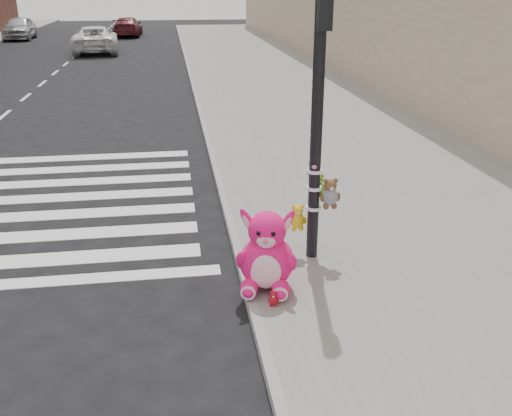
{
  "coord_description": "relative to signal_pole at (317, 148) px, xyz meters",
  "views": [
    {
      "loc": [
        0.69,
        -5.52,
        3.88
      ],
      "look_at": [
        1.84,
        2.26,
        0.75
      ],
      "focal_mm": 40.0,
      "sensor_mm": 36.0,
      "label": 1
    }
  ],
  "objects": [
    {
      "name": "pink_bunny",
      "position": [
        -0.83,
        -0.84,
        -1.18
      ],
      "size": [
        0.85,
        0.94,
        1.12
      ],
      "rotation": [
        0.0,
        0.0,
        -0.24
      ],
      "color": "#FF1575",
      "rests_on": "sidewalk_near"
    },
    {
      "name": "car_silver_deep",
      "position": [
        -12.42,
        37.33,
        -0.98
      ],
      "size": [
        2.04,
        4.72,
        1.59
      ],
      "primitive_type": "imported",
      "rotation": [
        0.0,
        0.0,
        0.04
      ],
      "color": "silver",
      "rests_on": "ground"
    },
    {
      "name": "car_maroon_near",
      "position": [
        -4.89,
        38.64,
        -1.08
      ],
      "size": [
        2.09,
        4.85,
        1.39
      ],
      "primitive_type": "imported",
      "rotation": [
        0.0,
        0.0,
        3.11
      ],
      "color": "#551820",
      "rests_on": "ground"
    },
    {
      "name": "ground",
      "position": [
        -2.62,
        -1.81,
        -1.77
      ],
      "size": [
        120.0,
        120.0,
        0.0
      ],
      "primitive_type": "plane",
      "color": "black",
      "rests_on": "ground"
    },
    {
      "name": "curb_edge",
      "position": [
        -1.07,
        8.19,
        -1.7
      ],
      "size": [
        0.12,
        80.0,
        0.15
      ],
      "primitive_type": "cube",
      "color": "gray",
      "rests_on": "ground"
    },
    {
      "name": "red_teddy",
      "position": [
        -0.82,
        -1.31,
        -1.53
      ],
      "size": [
        0.15,
        0.12,
        0.2
      ],
      "primitive_type": null,
      "rotation": [
        0.0,
        0.0,
        -0.19
      ],
      "color": "#B0111D",
      "rests_on": "sidewalk_near"
    },
    {
      "name": "sidewalk_near",
      "position": [
        2.38,
        8.19,
        -1.7
      ],
      "size": [
        7.0,
        80.0,
        0.14
      ],
      "primitive_type": "cube",
      "color": "slate",
      "rests_on": "ground"
    },
    {
      "name": "car_white_near",
      "position": [
        -6.12,
        28.04,
        -1.02
      ],
      "size": [
        2.91,
        5.59,
        1.5
      ],
      "primitive_type": "imported",
      "rotation": [
        0.0,
        0.0,
        3.22
      ],
      "color": "silver",
      "rests_on": "ground"
    },
    {
      "name": "signal_pole",
      "position": [
        0.0,
        0.0,
        0.0
      ],
      "size": [
        0.71,
        0.48,
        4.0
      ],
      "color": "black",
      "rests_on": "sidewalk_near"
    }
  ]
}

